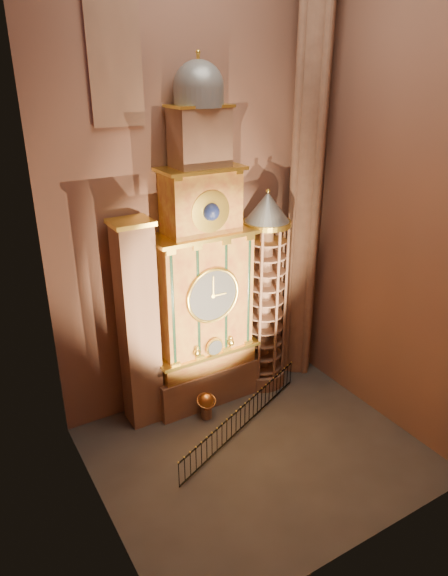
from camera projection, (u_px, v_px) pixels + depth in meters
floor at (257, 452)px, 23.39m from camera, size 14.00×14.00×0.00m
wall_back at (190, 188)px, 23.74m from camera, size 22.00×0.00×22.00m
wall_left at (78, 250)px, 15.72m from camera, size 0.00×22.00×22.00m
wall_right at (397, 196)px, 22.31m from camera, size 0.00×22.00×22.00m
astronomical_clock at (203, 281)px, 24.65m from camera, size 5.60×2.41×16.70m
portrait_tower at (138, 326)px, 23.67m from camera, size 1.80×1.60×10.20m
stair_turret at (264, 295)px, 26.64m from camera, size 2.50×2.50×10.80m
gothic_pier at (307, 178)px, 25.83m from camera, size 2.04×2.04×22.00m
stained_glass_window at (115, 57)px, 19.99m from camera, size 2.20×0.14×5.20m
celestial_globe at (206, 403)px, 25.39m from camera, size 1.02×0.97×1.40m
iron_railing at (243, 417)px, 24.62m from camera, size 8.71×3.82×1.28m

